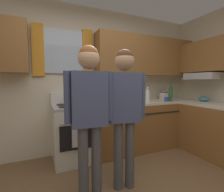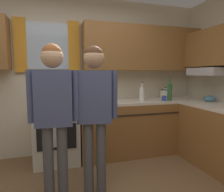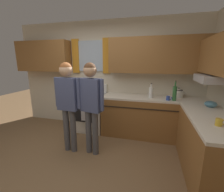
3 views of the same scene
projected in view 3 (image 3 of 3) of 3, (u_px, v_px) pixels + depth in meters
ground_plane at (69, 173)px, 2.31m from camera, size 12.00×12.00×0.00m
back_wall_unit at (106, 68)px, 3.67m from camera, size 4.60×0.42×2.60m
kitchen_counter_run at (169, 126)px, 2.89m from camera, size 2.21×2.10×0.90m
stove_oven at (91, 111)px, 3.73m from camera, size 0.65×0.67×1.10m
bottle_milk_white at (151, 92)px, 3.21m from camera, size 0.08×0.08×0.31m
bottle_wine_green at (175, 93)px, 2.97m from camera, size 0.08×0.08×0.39m
mug_mustard_yellow at (219, 122)px, 1.83m from camera, size 0.12×0.08×0.09m
mug_cobalt_blue at (168, 98)px, 3.01m from camera, size 0.11×0.07×0.08m
stovetop_kettle at (178, 93)px, 3.27m from camera, size 0.27×0.20×0.21m
mixing_bowl at (211, 104)px, 2.58m from camera, size 0.19×0.19×0.10m
adult_left at (68, 97)px, 2.68m from camera, size 0.51×0.22×1.65m
adult_in_plaid at (91, 99)px, 2.60m from camera, size 0.50×0.23×1.64m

